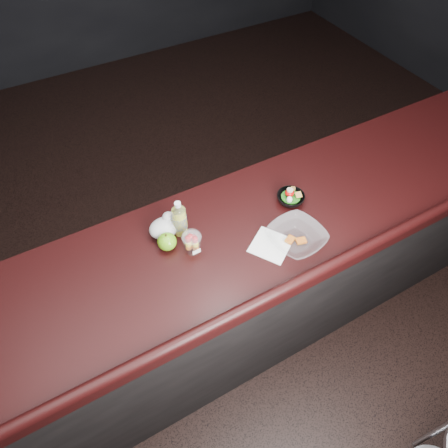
{
  "coord_description": "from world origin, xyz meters",
  "views": [
    {
      "loc": [
        -0.5,
        -0.66,
        2.44
      ],
      "look_at": [
        0.03,
        0.32,
        1.1
      ],
      "focal_mm": 32.0,
      "sensor_mm": 36.0,
      "label": 1
    }
  ],
  "objects": [
    {
      "name": "ground",
      "position": [
        0.0,
        0.0,
        0.0
      ],
      "size": [
        8.0,
        8.0,
        0.0
      ],
      "primitive_type": "plane",
      "color": "black",
      "rests_on": "ground"
    },
    {
      "name": "room_shell",
      "position": [
        0.0,
        0.0,
        1.83
      ],
      "size": [
        8.0,
        8.0,
        8.0
      ],
      "color": "black",
      "rests_on": "ground"
    },
    {
      "name": "counter",
      "position": [
        0.0,
        0.3,
        0.51
      ],
      "size": [
        4.06,
        0.71,
        1.02
      ],
      "color": "black",
      "rests_on": "ground"
    },
    {
      "name": "lemonade_bottle",
      "position": [
        -0.13,
        0.43,
        1.1
      ],
      "size": [
        0.06,
        0.06,
        0.19
      ],
      "color": "gold",
      "rests_on": "counter"
    },
    {
      "name": "fruit_cup",
      "position": [
        -0.13,
        0.31,
        1.08
      ],
      "size": [
        0.09,
        0.09,
        0.12
      ],
      "color": "white",
      "rests_on": "counter"
    },
    {
      "name": "green_apple",
      "position": [
        -0.21,
        0.38,
        1.06
      ],
      "size": [
        0.09,
        0.09,
        0.09
      ],
      "color": "#41880F",
      "rests_on": "counter"
    },
    {
      "name": "plastic_bag",
      "position": [
        -0.19,
        0.46,
        1.06
      ],
      "size": [
        0.14,
        0.11,
        0.1
      ],
      "color": "silver",
      "rests_on": "counter"
    },
    {
      "name": "snack_bowl",
      "position": [
        0.42,
        0.34,
        1.04
      ],
      "size": [
        0.15,
        0.15,
        0.07
      ],
      "rotation": [
        0.0,
        0.0,
        -0.12
      ],
      "color": "black",
      "rests_on": "counter"
    },
    {
      "name": "takeout_bowl",
      "position": [
        0.3,
        0.13,
        1.05
      ],
      "size": [
        0.28,
        0.28,
        0.06
      ],
      "rotation": [
        0.0,
        0.0,
        0.16
      ],
      "color": "silver",
      "rests_on": "counter"
    },
    {
      "name": "paper_napkin",
      "position": [
        0.19,
        0.17,
        1.02
      ],
      "size": [
        0.22,
        0.22,
        0.0
      ],
      "primitive_type": "cube",
      "rotation": [
        0.0,
        0.0,
        0.58
      ],
      "color": "white",
      "rests_on": "counter"
    }
  ]
}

